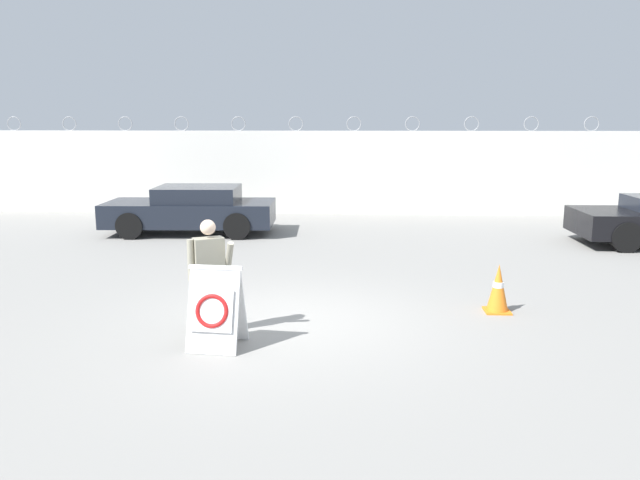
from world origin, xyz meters
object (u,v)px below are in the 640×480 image
traffic_cone_near (498,288)px  parked_car_front_coupe (192,209)px  security_guard (209,272)px  barricade_sign (216,307)px

traffic_cone_near → parked_car_front_coupe: parked_car_front_coupe is taller
security_guard → parked_car_front_coupe: security_guard is taller
security_guard → traffic_cone_near: security_guard is taller
security_guard → parked_car_front_coupe: 8.27m
security_guard → parked_car_front_coupe: bearing=78.6°
barricade_sign → parked_car_front_coupe: 8.81m
barricade_sign → security_guard: bearing=115.9°
security_guard → traffic_cone_near: (4.33, 1.30, -0.53)m
security_guard → barricade_sign: bearing=-97.4°
barricade_sign → security_guard: size_ratio=0.68×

